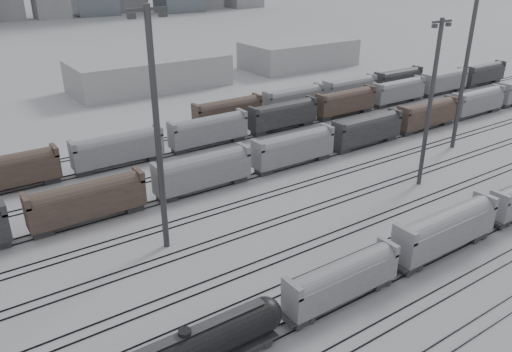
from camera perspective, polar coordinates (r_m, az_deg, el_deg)
ground at (r=58.76m, az=17.82°, el=-10.52°), size 900.00×900.00×0.00m
tracks at (r=68.79m, az=6.52°, el=-4.02°), size 220.00×71.50×0.16m
tank_car_b at (r=43.22m, az=-7.98°, el=-19.25°), size 18.73×3.12×4.63m
hopper_car_a at (r=50.93m, az=9.84°, el=-11.41°), size 13.32×2.65×4.76m
hopper_car_b at (r=61.67m, az=20.85°, el=-5.58°), size 15.28×3.04×5.47m
light_mast_b at (r=55.48m, az=-11.24°, el=5.21°), size 4.45×0.71×27.79m
light_mast_c at (r=76.34m, az=19.32°, el=8.06°), size 3.92×0.63×24.50m
light_mast_d at (r=94.41m, az=22.84°, el=11.48°), size 4.45×0.71×27.82m
bg_string_near at (r=82.50m, az=4.31°, el=3.01°), size 151.00×3.00×5.60m
bg_string_mid at (r=100.25m, az=3.11°, el=6.85°), size 151.00×3.00×5.60m
bg_string_far at (r=116.99m, az=7.63°, el=9.16°), size 66.00×3.00×5.60m
warehouse_mid at (r=135.85m, az=-12.03°, el=11.42°), size 40.00×18.00×8.00m
warehouse_right at (r=161.28m, az=4.95°, el=13.75°), size 35.00×18.00×8.00m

